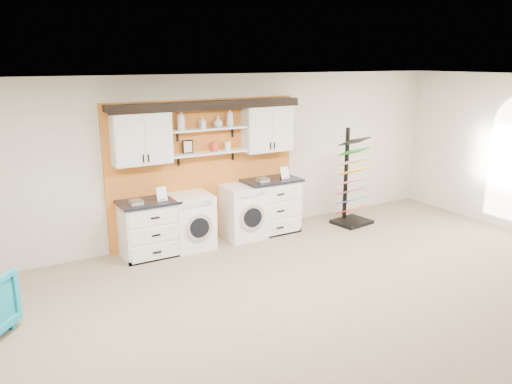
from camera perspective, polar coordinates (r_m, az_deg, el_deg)
floor at (r=5.84m, az=11.56°, el=-16.64°), size 10.00×10.00×0.00m
ceiling at (r=5.00m, az=13.25°, el=11.93°), size 10.00×10.00×0.00m
wall_back at (r=8.53m, az=-5.96°, el=3.83°), size 10.00×0.00×10.00m
accent_panel at (r=8.54m, az=-5.83°, el=2.47°), size 3.40×0.07×2.40m
upper_cabinet_left at (r=7.87m, az=-12.99°, el=6.14°), size 0.90×0.35×0.84m
upper_cabinet_right at (r=8.79m, az=1.29°, el=7.40°), size 0.90×0.35×0.84m
shelf_lower at (r=8.33m, az=-5.42°, el=4.48°), size 1.32×0.28×0.03m
shelf_upper at (r=8.27m, az=-5.49°, el=7.21°), size 1.32×0.28×0.03m
crown_molding at (r=8.23m, az=-5.59°, el=9.96°), size 3.30×0.41×0.13m
picture_frame at (r=8.21m, az=-7.81°, el=5.15°), size 0.18×0.02×0.22m
canister_red at (r=8.35m, az=-4.81°, el=5.19°), size 0.11×0.11×0.16m
canister_cream at (r=8.46m, az=-3.28°, el=5.27°), size 0.10×0.10×0.14m
base_cabinet_left at (r=8.06m, az=-12.08°, el=-4.07°), size 0.92×0.66×0.90m
base_cabinet_right at (r=8.96m, az=1.75°, el=-1.57°), size 1.00×0.66×0.98m
washer at (r=8.28m, az=-7.44°, el=-3.32°), size 0.65×0.71×0.91m
dryer at (r=8.68m, az=-1.50°, el=-2.25°), size 0.67×0.71×0.93m
sample_rack at (r=9.57m, az=10.90°, el=-0.32°), size 0.73×0.64×1.81m
soap_bottle_a at (r=8.06m, az=-8.57°, el=8.20°), size 0.18×0.18×0.33m
soap_bottle_b at (r=8.21m, az=-6.14°, el=7.89°), size 0.10×0.09×0.18m
soap_bottle_c at (r=8.33m, az=-4.36°, el=8.03°), size 0.19×0.19×0.18m
soap_bottle_d at (r=8.42m, az=-3.01°, el=8.56°), size 0.13×0.13×0.31m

